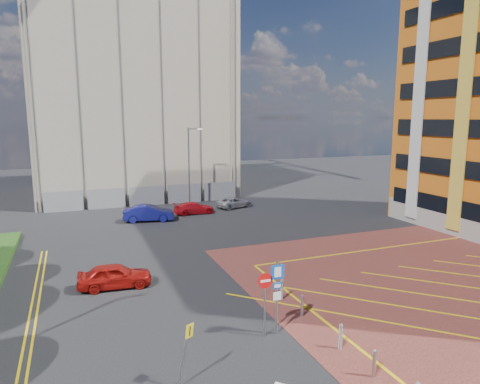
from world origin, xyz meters
TOP-DOWN VIEW (x-y plane):
  - ground at (0.00, 0.00)m, footprint 140.00×140.00m
  - lamp_back at (4.08, 28.00)m, footprint 1.53×0.16m
  - sign_cluster at (0.30, 0.98)m, footprint 1.17×0.12m
  - warning_sign at (-3.91, -1.07)m, footprint 0.69×0.41m
  - bollard_row at (2.30, -1.67)m, footprint 0.14×11.14m
  - construction_building at (0.00, 40.00)m, footprint 21.20×19.20m
  - construction_fence at (1.00, 30.00)m, footprint 21.60×0.06m
  - car_red_left at (-5.29, 8.69)m, footprint 3.95×1.86m
  - car_blue_back at (-1.02, 23.05)m, footprint 4.57×2.41m
  - car_red_back at (3.46, 24.42)m, footprint 3.85×1.62m
  - car_silver_back at (8.06, 25.70)m, footprint 4.20×2.88m

SIDE VIEW (x-z plane):
  - ground at x=0.00m, z-range 0.00..0.00m
  - bollard_row at x=2.30m, z-range 0.02..0.92m
  - car_silver_back at x=8.06m, z-range 0.00..1.07m
  - car_red_back at x=3.46m, z-range 0.00..1.11m
  - car_red_left at x=-5.29m, z-range 0.00..1.31m
  - car_blue_back at x=-1.02m, z-range 0.00..1.43m
  - construction_fence at x=1.00m, z-range 0.00..2.00m
  - warning_sign at x=-3.91m, z-range 0.30..2.55m
  - sign_cluster at x=0.30m, z-range 0.35..3.55m
  - lamp_back at x=4.08m, z-range 0.36..8.36m
  - construction_building at x=0.00m, z-range 0.00..22.00m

